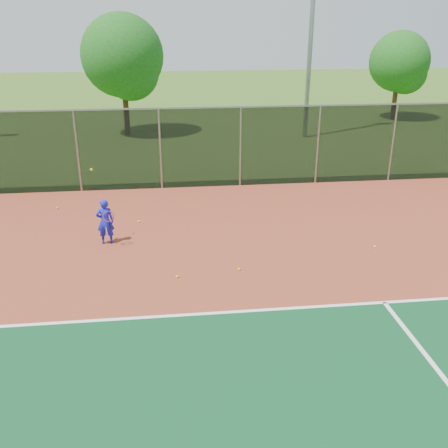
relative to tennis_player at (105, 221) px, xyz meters
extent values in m
plane|color=#355A19|center=(4.57, -7.06, -0.69)|extent=(120.00, 120.00, 0.00)
cube|color=brown|center=(4.57, -5.06, -0.68)|extent=(30.00, 20.00, 0.02)
cube|color=white|center=(6.57, -4.06, -0.66)|extent=(22.00, 0.10, 0.00)
cube|color=black|center=(4.57, 4.94, 0.83)|extent=(30.00, 0.04, 3.00)
cube|color=gray|center=(4.57, 4.94, 2.33)|extent=(30.00, 0.06, 0.06)
imported|color=#1620CF|center=(0.00, 0.00, -0.01)|extent=(0.52, 0.37, 1.33)
cylinder|color=black|center=(0.15, -0.25, -0.03)|extent=(0.03, 0.15, 0.27)
torus|color=#A51414|center=(0.15, -0.35, 0.27)|extent=(0.30, 0.13, 0.29)
sphere|color=yellow|center=(-0.25, 0.10, 1.50)|extent=(0.07, 0.07, 0.07)
sphere|color=yellow|center=(0.84, 1.48, -0.64)|extent=(0.07, 0.07, 0.07)
sphere|color=yellow|center=(3.52, -2.12, -0.64)|extent=(0.07, 0.07, 0.07)
sphere|color=yellow|center=(1.94, -2.34, -0.64)|extent=(0.07, 0.07, 0.07)
sphere|color=yellow|center=(7.52, -1.20, -0.64)|extent=(0.07, 0.07, 0.07)
sphere|color=yellow|center=(-1.97, 3.06, -0.64)|extent=(0.07, 0.07, 0.07)
cylinder|color=gray|center=(9.36, 13.13, 5.86)|extent=(0.24, 0.24, 13.10)
cylinder|color=#382214|center=(-0.33, 14.85, 0.54)|extent=(0.30, 0.30, 2.45)
sphere|color=#155015|center=(-0.33, 14.85, 3.54)|extent=(4.36, 4.36, 4.36)
sphere|color=#155015|center=(0.07, 14.55, 2.72)|extent=(3.00, 3.00, 3.00)
cylinder|color=#382214|center=(16.44, 17.73, 0.35)|extent=(0.30, 0.30, 2.08)
sphere|color=#155015|center=(16.44, 17.73, 2.89)|extent=(3.70, 3.70, 3.70)
sphere|color=#155015|center=(16.84, 17.43, 2.20)|extent=(2.54, 2.54, 2.54)
camera|label=1|loc=(1.84, -13.36, 5.26)|focal=40.00mm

